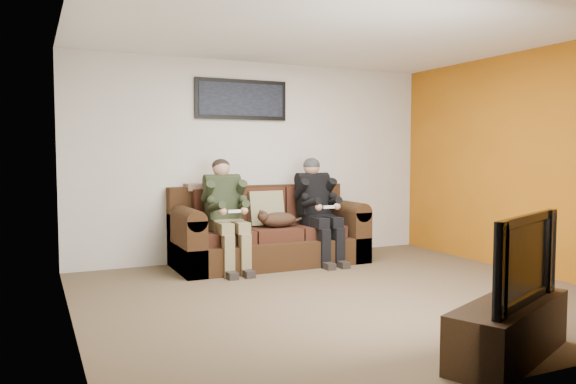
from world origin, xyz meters
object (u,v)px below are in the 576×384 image
cat (277,219)px  tv_stand (509,330)px  person_right (317,203)px  sofa (267,234)px  framed_poster (241,100)px  television (511,258)px  person_left (226,207)px

cat → tv_stand: size_ratio=0.53×
person_right → cat: person_right is taller
sofa → cat: bearing=-77.3°
person_right → framed_poster: bearing=144.6°
sofa → television: size_ratio=2.28×
person_left → tv_stand: 3.72m
cat → tv_stand: (0.17, -3.58, -0.38)m
sofa → person_right: (0.62, -0.20, 0.39)m
framed_poster → person_left: bearing=-125.7°
sofa → television: (0.22, -3.79, 0.33)m
sofa → television: 3.81m
person_left → person_right: 1.24m
sofa → television: television is taller
sofa → person_left: bearing=-162.0°
person_right → television: size_ratio=1.28×
cat → television: size_ratio=0.63×
sofa → person_right: 0.76m
person_left → cat: bearing=-0.5°
person_right → person_left: bearing=-180.0°
person_left → television: person_left is taller
tv_stand → sofa: bearing=69.6°
person_right → framed_poster: 1.67m
person_left → cat: 0.69m
cat → television: 3.58m
tv_stand → television: bearing=-113.6°
framed_poster → cat: bearing=-67.2°
person_left → framed_poster: bearing=54.3°
person_left → tv_stand: size_ratio=1.07×
sofa → tv_stand: 3.80m
cat → person_left: bearing=179.5°
cat → television: television is taller
framed_poster → tv_stand: (0.42, -4.17, -1.90)m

